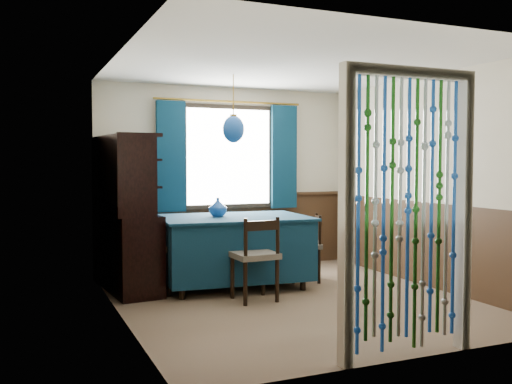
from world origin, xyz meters
name	(u,v)px	position (x,y,z in m)	size (l,w,h in m)	color
floor	(292,300)	(0.00, 0.00, 0.00)	(4.00, 4.00, 0.00)	brown
ceiling	(292,65)	(0.00, 0.00, 2.50)	(4.00, 4.00, 0.00)	silver
wall_back	(227,178)	(0.00, 2.00, 1.25)	(3.60, 3.60, 0.00)	beige
wall_front	(413,193)	(0.00, -2.00, 1.25)	(3.60, 3.60, 0.00)	beige
wall_left	(120,186)	(-1.80, 0.00, 1.25)	(4.00, 4.00, 0.00)	beige
wall_right	(428,181)	(1.80, 0.00, 1.25)	(4.00, 4.00, 0.00)	beige
wainscot_back	(228,232)	(0.00, 1.99, 0.50)	(3.60, 3.60, 0.00)	#3B2616
wainscot_front	(411,293)	(0.00, -1.99, 0.50)	(3.60, 3.60, 0.00)	#3B2616
wainscot_left	(123,265)	(-1.79, 0.00, 0.50)	(4.00, 4.00, 0.00)	#3B2616
wainscot_right	(426,244)	(1.79, 0.00, 0.50)	(4.00, 4.00, 0.00)	#3B2616
window	(228,157)	(0.00, 1.95, 1.55)	(1.32, 0.12, 1.42)	black
doorway	(408,219)	(0.00, -1.94, 1.05)	(1.16, 0.12, 2.18)	silver
dining_table	(234,246)	(-0.34, 0.86, 0.48)	(1.82, 1.33, 0.84)	#0C2B40
chair_near	(256,256)	(-0.38, 0.11, 0.48)	(0.46, 0.44, 0.90)	black
chair_far	(217,241)	(-0.28, 1.64, 0.43)	(0.42, 0.40, 0.81)	black
chair_left	(148,248)	(-1.36, 0.90, 0.51)	(0.52, 0.54, 0.96)	black
chair_right	(307,245)	(0.62, 0.81, 0.44)	(0.52, 0.53, 0.83)	black
sideboard	(126,237)	(-1.54, 1.20, 0.62)	(0.60, 1.40, 1.78)	black
pendant_lamp	(233,129)	(-0.34, 0.86, 1.86)	(0.26, 0.26, 0.80)	olive
vase_table	(218,208)	(-0.51, 0.93, 0.94)	(0.19, 0.19, 0.20)	navy
bowl_shelf	(135,183)	(-1.48, 0.95, 1.25)	(0.21, 0.21, 0.05)	beige
vase_sideboard	(127,203)	(-1.48, 1.43, 0.99)	(0.19, 0.19, 0.20)	beige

